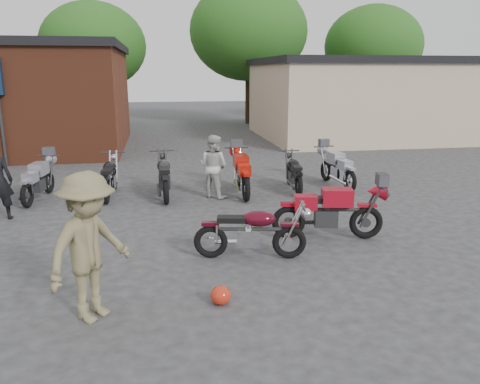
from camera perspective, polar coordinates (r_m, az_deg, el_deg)
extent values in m
plane|color=#2E2E30|center=(7.73, 2.49, -9.53)|extent=(90.00, 90.00, 0.00)
cube|color=tan|center=(24.13, 15.00, 10.67)|extent=(10.00, 8.00, 3.50)
ellipsoid|color=red|center=(6.65, -2.37, -12.45)|extent=(0.32, 0.32, 0.27)
imported|color=beige|center=(11.93, -3.27, 3.15)|extent=(0.99, 0.96, 1.61)
imported|color=olive|center=(6.26, -17.88, -6.46)|extent=(1.38, 1.44, 1.96)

